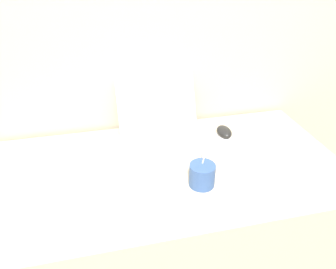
{
  "coord_description": "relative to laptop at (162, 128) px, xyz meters",
  "views": [
    {
      "loc": [
        -0.2,
        -0.66,
        1.55
      ],
      "look_at": [
        0.06,
        0.46,
        0.87
      ],
      "focal_mm": 35.0,
      "sensor_mm": 36.0,
      "label": 1
    }
  ],
  "objects": [
    {
      "name": "desk",
      "position": [
        -0.06,
        -0.22,
        -0.45
      ],
      "size": [
        1.46,
        0.71,
        0.78
      ],
      "color": "beige",
      "rests_on": "ground_plane"
    },
    {
      "name": "wall_back",
      "position": [
        -0.06,
        0.18,
        0.41
      ],
      "size": [
        7.0,
        0.04,
        2.5
      ],
      "color": "#BCB299",
      "rests_on": "ground_plane"
    },
    {
      "name": "computer_mouse",
      "position": [
        0.28,
        -0.04,
        -0.04
      ],
      "size": [
        0.07,
        0.1,
        0.04
      ],
      "color": "white",
      "rests_on": "desk"
    },
    {
      "name": "drink_cup",
      "position": [
        0.07,
        -0.35,
        -0.01
      ],
      "size": [
        0.09,
        0.09,
        0.22
      ],
      "color": "#33518C",
      "rests_on": "desk"
    },
    {
      "name": "laptop",
      "position": [
        0.0,
        0.0,
        0.0
      ],
      "size": [
        0.36,
        0.36,
        0.25
      ],
      "color": "silver",
      "rests_on": "desk"
    }
  ]
}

